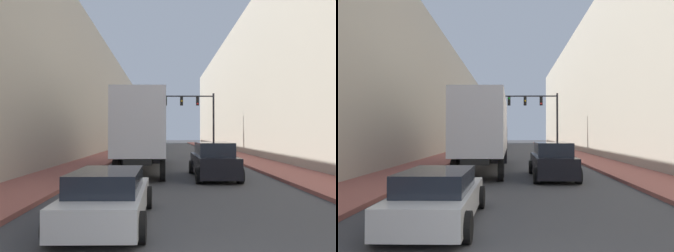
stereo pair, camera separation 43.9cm
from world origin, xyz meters
The scene contains 8 objects.
sidewalk_right centered at (5.99, 30.00, 0.07)m, with size 2.90×80.00×0.15m.
sidewalk_left centered at (-5.99, 30.00, 0.07)m, with size 2.90×80.00×0.15m.
building_right centered at (10.43, 30.00, 7.34)m, with size 6.00×80.00×14.67m.
building_left centered at (-10.43, 30.00, 6.31)m, with size 6.00×80.00×12.61m.
semi_truck centered at (-1.86, 16.15, 2.33)m, with size 2.42×12.56×4.22m.
sedan_car centered at (-2.09, 4.41, 0.62)m, with size 1.99×4.33×1.29m.
suv_car centered at (1.66, 12.34, 0.82)m, with size 2.06×4.90×1.74m.
traffic_signal_gantry centered at (2.57, 30.05, 4.52)m, with size 6.71×0.35×6.30m.
Camera 1 is at (-0.75, -3.59, 2.18)m, focal length 35.00 mm.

